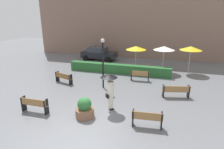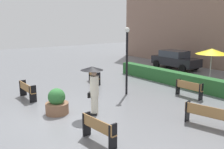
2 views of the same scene
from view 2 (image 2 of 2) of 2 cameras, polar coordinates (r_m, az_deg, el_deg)
ground_plane at (r=10.96m, az=-11.87°, el=-9.58°), size 60.00×60.00×0.00m
bench_back_row at (r=13.96m, az=17.27°, el=-2.93°), size 1.56×0.38×0.87m
bench_near_right at (r=8.44m, az=-3.21°, el=-12.22°), size 1.52×0.46×0.87m
bench_near_left at (r=13.76m, az=-19.03°, el=-3.28°), size 1.63×0.38×0.87m
bench_far_left at (r=16.59m, az=-4.22°, el=-0.22°), size 1.67×0.78×0.83m
bench_far_right at (r=10.35m, az=21.26°, el=-8.54°), size 1.81×0.78×0.84m
pedestrian_with_umbrella at (r=10.68m, az=-4.31°, el=-2.16°), size 0.97×0.97×2.13m
planter_pot at (r=11.23m, az=-12.58°, el=-6.41°), size 1.01×1.01×1.15m
lamp_post at (r=13.55m, az=3.45°, el=4.80°), size 0.28×0.28×3.72m
patio_umbrella_yellow at (r=17.19m, az=22.03°, el=4.95°), size 2.02×2.02×2.32m
hedge_strip at (r=16.52m, az=14.16°, el=-0.82°), size 9.64×0.70×0.86m
parked_car at (r=22.28m, az=14.36°, el=3.41°), size 4.21×1.99×1.57m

